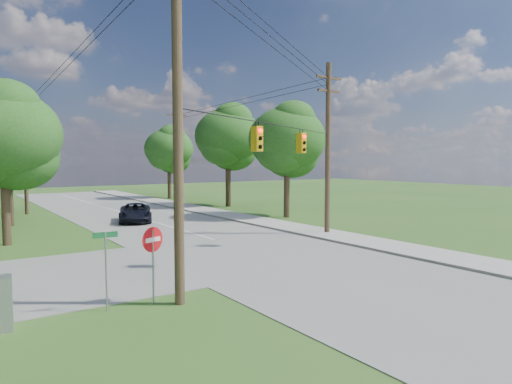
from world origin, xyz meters
TOP-DOWN VIEW (x-y plane):
  - ground at (0.00, 0.00)m, footprint 140.00×140.00m
  - main_road at (2.00, 5.00)m, footprint 10.00×100.00m
  - sidewalk_east at (8.70, 5.00)m, footprint 2.60×100.00m
  - pole_sw at (-4.60, 0.40)m, footprint 2.00×0.32m
  - pole_ne at (8.90, 8.00)m, footprint 2.00×0.32m
  - pole_north_e at (8.90, 30.00)m, footprint 2.00×0.32m
  - pole_north_w at (-5.00, 30.00)m, footprint 2.00×0.32m
  - power_lines at (1.50, 11.54)m, footprint 13.93×29.62m
  - traffic_signals at (2.55, 4.43)m, footprint 4.91×3.27m
  - tree_w_near at (-8.00, 15.00)m, footprint 6.00×6.00m
  - tree_w_mid at (-7.00, 23.00)m, footprint 6.40×6.40m
  - tree_e_near at (12.00, 16.00)m, footprint 6.20×6.20m
  - tree_e_mid at (12.50, 26.00)m, footprint 6.60×6.60m
  - tree_e_far at (11.50, 38.00)m, footprint 5.80×5.80m
  - car_main_north at (0.89, 19.95)m, footprint 3.77×5.38m
  - do_not_enter_sign at (-5.24, 1.00)m, footprint 0.78×0.31m
  - street_name_sign at (-6.73, 1.00)m, footprint 0.73×0.09m

SIDE VIEW (x-z plane):
  - ground at x=0.00m, z-range 0.00..0.00m
  - main_road at x=2.00m, z-range 0.00..0.03m
  - sidewalk_east at x=8.70m, z-range 0.00..0.12m
  - car_main_north at x=0.89m, z-range 0.03..1.39m
  - street_name_sign at x=-6.73m, z-range 0.35..2.80m
  - do_not_enter_sign at x=-5.24m, z-range 0.56..3.02m
  - pole_north_e at x=8.90m, z-range 0.13..10.13m
  - pole_north_w at x=-5.00m, z-range 0.13..10.13m
  - pole_ne at x=8.90m, z-range 0.22..10.72m
  - traffic_signals at x=2.55m, z-range 4.97..6.02m
  - tree_e_far at x=11.50m, z-range 1.76..10.08m
  - tree_w_near at x=-8.00m, z-range 1.72..10.12m
  - pole_sw at x=-4.60m, z-range 0.23..12.23m
  - tree_e_near at x=12.00m, z-range 1.85..10.66m
  - tree_w_mid at x=-7.00m, z-range 1.97..11.19m
  - tree_e_mid at x=12.50m, z-range 2.09..11.73m
  - power_lines at x=1.50m, z-range 6.69..11.62m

